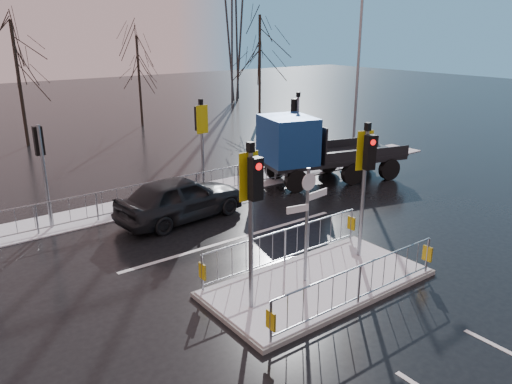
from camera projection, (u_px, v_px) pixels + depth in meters
ground at (318, 285)px, 13.17m from camera, size 120.00×120.00×0.00m
snow_verge at (167, 199)px, 19.71m from camera, size 30.00×2.00×0.04m
lane_markings at (327, 290)px, 12.92m from camera, size 8.00×11.38×0.01m
traffic_island at (318, 272)px, 13.05m from camera, size 6.00×3.04×4.15m
far_kerb_fixtures at (179, 177)px, 19.17m from camera, size 18.00×0.65×3.83m
car_far_lane at (181, 198)px, 17.49m from camera, size 4.81×2.31×1.59m
flatbed_truck at (307, 147)px, 21.41m from camera, size 6.78×3.83×2.97m
tree_far_a at (16, 59)px, 27.25m from camera, size 3.75×3.75×7.08m
tree_far_b at (138, 64)px, 33.53m from camera, size 3.25×3.25×6.14m
tree_far_c at (260, 47)px, 35.50m from camera, size 4.00×4.00×7.55m
street_lamp_right at (359, 73)px, 24.28m from camera, size 1.25×0.18×8.00m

